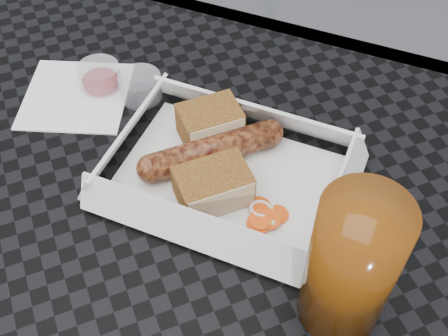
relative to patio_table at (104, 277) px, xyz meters
name	(u,v)px	position (x,y,z in m)	size (l,w,h in m)	color
patio_table	(104,277)	(0.00, 0.00, 0.00)	(0.80, 0.80, 0.74)	black
food_tray	(228,178)	(0.09, 0.12, 0.08)	(0.22, 0.15, 0.00)	white
bratwurst	(212,151)	(0.07, 0.13, 0.09)	(0.13, 0.12, 0.03)	brown
bread_near	(210,123)	(0.05, 0.16, 0.10)	(0.06, 0.05, 0.04)	brown
bread_far	(213,186)	(0.09, 0.09, 0.10)	(0.07, 0.05, 0.04)	brown
veg_garnish	(265,218)	(0.15, 0.08, 0.08)	(0.03, 0.03, 0.00)	#E54609
napkin	(76,96)	(-0.12, 0.17, 0.08)	(0.12, 0.12, 0.00)	white
condiment_cup_sauce	(100,77)	(-0.10, 0.19, 0.09)	(0.05, 0.05, 0.03)	maroon
condiment_cup_empty	(141,87)	(-0.05, 0.20, 0.09)	(0.05, 0.05, 0.03)	silver
drink_glass	(351,267)	(0.24, 0.02, 0.15)	(0.07, 0.07, 0.15)	#622E08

